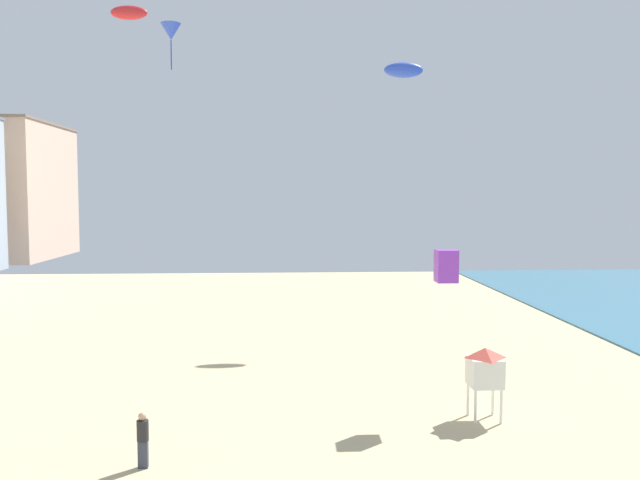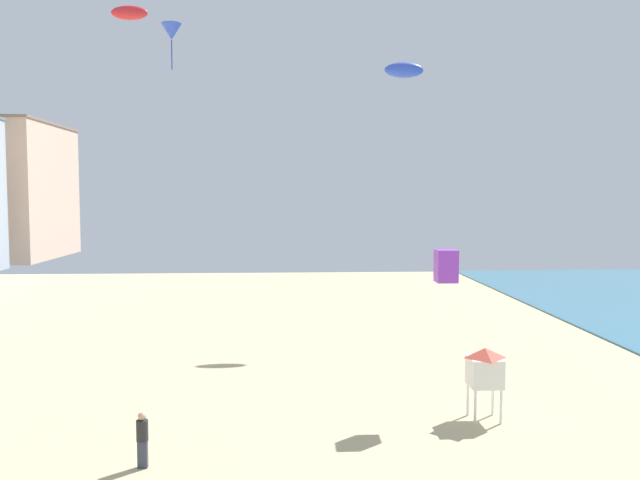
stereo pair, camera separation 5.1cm
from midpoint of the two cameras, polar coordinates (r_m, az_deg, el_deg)
The scene contains 7 objects.
boardwalk_hotel_distant at distance 89.39m, azimuth -26.14°, elevation 3.92°, with size 13.21×18.02×16.72m.
kite_flyer at distance 20.07m, azimuth -15.34°, elevation -16.39°, with size 0.34×0.34×1.64m.
lifeguard_stand at distance 23.64m, azimuth 14.40°, elevation -10.89°, with size 1.10×1.10×2.55m.
kite_red_parafoil at distance 38.17m, azimuth -16.44°, elevation 18.69°, with size 1.96×0.54×0.76m.
kite_purple_box at distance 23.67m, azimuth 11.13°, elevation -2.27°, with size 0.74×0.74×1.17m.
kite_blue_parafoil_2 at distance 39.05m, azimuth 7.46°, elevation 14.65°, with size 2.28×0.63×0.89m.
kite_blue_delta at distance 46.30m, azimuth -12.95°, elevation 17.47°, with size 1.34×1.34×3.05m.
Camera 2 is at (3.76, -5.01, 7.87)m, focal length 36.25 mm.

